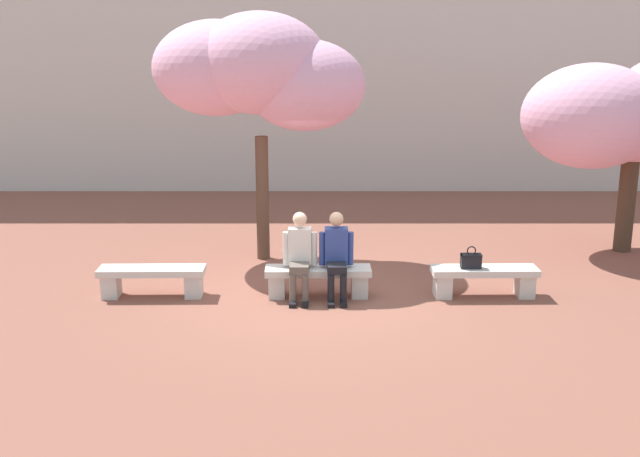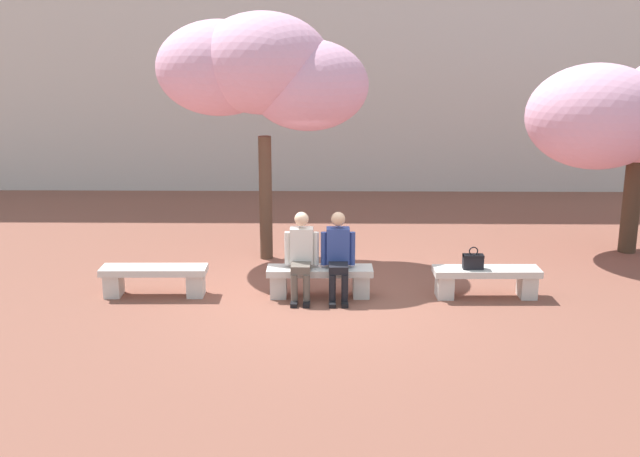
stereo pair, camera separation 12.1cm
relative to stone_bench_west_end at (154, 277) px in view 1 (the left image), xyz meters
The scene contains 10 objects.
ground_plane 2.50m from the stone_bench_west_end, ahead, with size 100.00×100.00×0.00m, color brown.
building_facade 11.06m from the stone_bench_west_end, 76.05° to the left, with size 28.00×4.00×8.65m, color beige.
stone_bench_west_end is the anchor object (origin of this frame).
stone_bench_near_west 2.48m from the stone_bench_west_end, ahead, with size 1.58×0.45×0.45m.
stone_bench_center 4.96m from the stone_bench_west_end, ahead, with size 1.58×0.45×0.45m.
person_seated_left 2.25m from the stone_bench_west_end, ahead, with size 0.51×0.69×1.29m.
person_seated_right 2.78m from the stone_bench_west_end, ahead, with size 0.51×0.69×1.29m.
handbag 4.76m from the stone_bench_west_end, ahead, with size 0.30×0.15×0.34m.
cherry_tree_main 3.87m from the stone_bench_west_end, 54.72° to the left, with size 3.57×2.54×4.20m.
cherry_tree_secondary 8.64m from the stone_bench_west_end, 17.60° to the left, with size 3.88×2.18×3.53m.
Camera 1 is at (0.03, -10.64, 3.75)m, focal length 42.00 mm.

